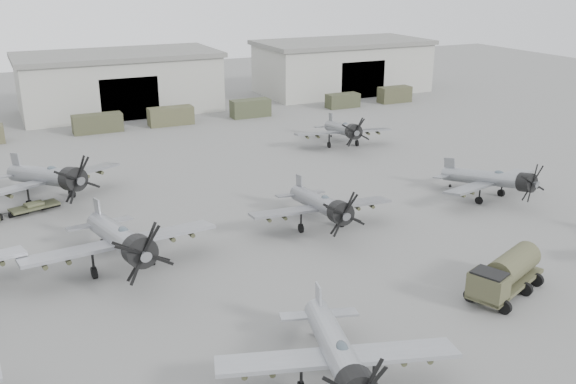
# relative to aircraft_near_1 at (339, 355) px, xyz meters

# --- Properties ---
(ground) EXTENTS (220.00, 220.00, 0.00)m
(ground) POSITION_rel_aircraft_near_1_xyz_m (3.98, 10.95, -2.25)
(ground) COLOR slate
(ground) RESTS_ON ground
(hangar_center) EXTENTS (29.00, 14.80, 8.70)m
(hangar_center) POSITION_rel_aircraft_near_1_xyz_m (3.98, 72.91, 2.12)
(hangar_center) COLOR #9D9E93
(hangar_center) RESTS_ON ground
(hangar_right) EXTENTS (29.00, 14.80, 8.70)m
(hangar_right) POSITION_rel_aircraft_near_1_xyz_m (41.98, 72.91, 2.12)
(hangar_right) COLOR #9D9E93
(hangar_right) RESTS_ON ground
(support_truck_3) EXTENTS (6.33, 2.20, 2.41)m
(support_truck_3) POSITION_rel_aircraft_near_1_xyz_m (-1.49, 60.95, -1.05)
(support_truck_3) COLOR #3C3E28
(support_truck_3) RESTS_ON ground
(support_truck_4) EXTENTS (6.08, 2.20, 2.46)m
(support_truck_4) POSITION_rel_aircraft_near_1_xyz_m (8.29, 60.95, -1.02)
(support_truck_4) COLOR #48482F
(support_truck_4) RESTS_ON ground
(support_truck_5) EXTENTS (5.67, 2.20, 2.52)m
(support_truck_5) POSITION_rel_aircraft_near_1_xyz_m (20.02, 60.95, -1.00)
(support_truck_5) COLOR #3A3F29
(support_truck_5) RESTS_ON ground
(support_truck_6) EXTENTS (5.11, 2.20, 2.13)m
(support_truck_6) POSITION_rel_aircraft_near_1_xyz_m (35.30, 60.95, -1.19)
(support_truck_6) COLOR #383C27
(support_truck_6) RESTS_ON ground
(support_truck_7) EXTENTS (5.30, 2.20, 2.48)m
(support_truck_7) POSITION_rel_aircraft_near_1_xyz_m (44.82, 60.95, -1.01)
(support_truck_7) COLOR #3E3F29
(support_truck_7) RESTS_ON ground
(aircraft_near_1) EXTENTS (12.38, 11.15, 4.95)m
(aircraft_near_1) POSITION_rel_aircraft_near_1_xyz_m (0.00, 0.00, 0.00)
(aircraft_near_1) COLOR #9FA3A8
(aircraft_near_1) RESTS_ON ground
(aircraft_mid_1) EXTENTS (13.79, 12.41, 5.49)m
(aircraft_mid_1) POSITION_rel_aircraft_near_1_xyz_m (-6.92, 18.46, 0.24)
(aircraft_mid_1) COLOR #93959B
(aircraft_mid_1) RESTS_ON ground
(aircraft_mid_2) EXTENTS (12.02, 10.81, 4.78)m
(aircraft_mid_2) POSITION_rel_aircraft_near_1_xyz_m (9.41, 19.28, -0.08)
(aircraft_mid_2) COLOR gray
(aircraft_mid_2) RESTS_ON ground
(aircraft_mid_3) EXTENTS (11.30, 10.17, 4.49)m
(aircraft_mid_3) POSITION_rel_aircraft_near_1_xyz_m (26.94, 18.82, -0.21)
(aircraft_mid_3) COLOR gray
(aircraft_mid_3) RESTS_ON ground
(aircraft_far_0) EXTENTS (13.63, 12.34, 5.55)m
(aircraft_far_0) POSITION_rel_aircraft_near_1_xyz_m (-9.95, 35.33, 0.27)
(aircraft_far_0) COLOR gray
(aircraft_far_0) RESTS_ON ground
(aircraft_far_1) EXTENTS (11.80, 10.62, 4.68)m
(aircraft_far_1) POSITION_rel_aircraft_near_1_xyz_m (23.88, 40.89, -0.12)
(aircraft_far_1) COLOR gray
(aircraft_far_1) RESTS_ON ground
(fuel_tanker) EXTENTS (7.34, 4.97, 2.70)m
(fuel_tanker) POSITION_rel_aircraft_near_1_xyz_m (15.13, 4.47, -0.71)
(fuel_tanker) COLOR #44442C
(fuel_tanker) RESTS_ON ground
(tug_trailer) EXTENTS (7.30, 3.37, 1.45)m
(tug_trailer) POSITION_rel_aircraft_near_1_xyz_m (-14.07, 32.99, -1.71)
(tug_trailer) COLOR #44472E
(tug_trailer) RESTS_ON ground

